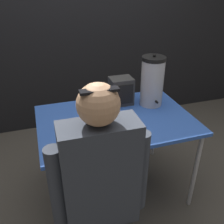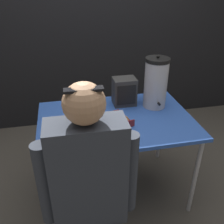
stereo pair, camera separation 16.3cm
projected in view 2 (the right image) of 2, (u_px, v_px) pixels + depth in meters
name	position (u px, v px, depth m)	size (l,w,h in m)	color
ground_plane	(115.00, 188.00, 2.25)	(12.00, 12.00, 0.00)	#4C473F
back_wall	(90.00, 16.00, 2.76)	(6.00, 0.11, 2.58)	black
folding_table	(116.00, 124.00, 1.92)	(1.16, 0.79, 0.73)	#2D56B2
donut_box	(103.00, 122.00, 1.81)	(0.41, 0.33, 0.05)	maroon
coffee_urn	(156.00, 83.00, 1.98)	(0.19, 0.21, 0.43)	#B7B7BC
cell_phone	(56.00, 146.00, 1.58)	(0.14, 0.17, 0.01)	#2D334C
space_heater	(124.00, 91.00, 2.06)	(0.19, 0.15, 0.23)	#333333
person_seated	(90.00, 194.00, 1.39)	(0.54, 0.22, 1.28)	#33332D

